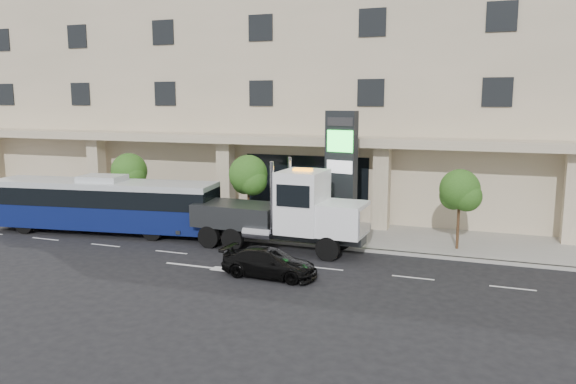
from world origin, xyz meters
name	(u,v)px	position (x,y,z in m)	size (l,w,h in m)	color
ground	(256,252)	(0.00, 0.00, 0.00)	(120.00, 120.00, 0.00)	black
sidewalk	(290,229)	(0.00, 5.00, 0.07)	(120.00, 6.00, 0.15)	gray
curb	(271,241)	(0.00, 2.00, 0.07)	(120.00, 0.30, 0.15)	gray
convention_center	(338,67)	(0.00, 15.42, 9.97)	(60.00, 17.60, 20.00)	tan
tree_left	(130,174)	(-9.97, 3.59, 3.11)	(2.27, 2.20, 4.22)	#422B19
tree_mid	(249,177)	(-1.97, 3.59, 3.26)	(2.28, 2.20, 4.38)	#422B19
tree_right	(460,192)	(9.53, 3.59, 3.04)	(2.10, 2.00, 4.04)	#422B19
city_bus	(104,204)	(-9.88, 0.88, 1.70)	(13.43, 4.58, 3.34)	black
tow_truck	(286,213)	(1.25, 0.94, 1.91)	(10.21, 2.80, 4.65)	#2D3033
black_sedan	(269,263)	(2.11, -3.44, 0.61)	(1.72, 4.23, 1.23)	black
signage_pylon	(341,174)	(3.28, 4.06, 3.63)	(1.80, 0.96, 6.87)	black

